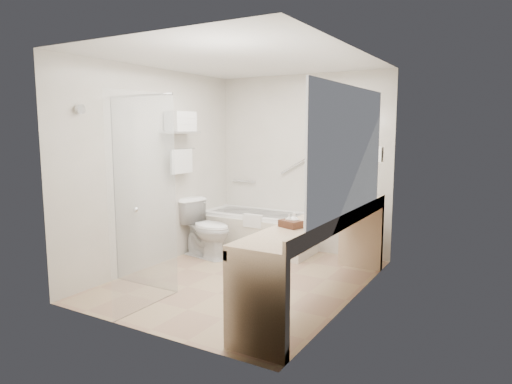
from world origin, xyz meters
The scene contains 25 objects.
floor centered at (0.00, 0.00, 0.00)m, with size 3.20×3.20×0.00m, color tan.
ceiling centered at (0.00, 0.00, 2.50)m, with size 2.60×3.20×0.10m, color silver.
wall_back centered at (0.00, 1.60, 1.25)m, with size 2.60×0.10×2.50m, color beige.
wall_front centered at (0.00, -1.60, 1.25)m, with size 2.60×0.10×2.50m, color beige.
wall_left centered at (-1.30, 0.00, 1.25)m, with size 0.10×3.20×2.50m, color beige.
wall_right centered at (1.30, 0.00, 1.25)m, with size 0.10×3.20×2.50m, color beige.
bathtub centered at (-0.50, 1.24, 0.28)m, with size 1.60×0.73×0.59m.
grab_bar_short centered at (-0.95, 1.56, 0.95)m, with size 0.03×0.03×0.40m, color silver.
grab_bar_long centered at (-0.05, 1.56, 1.25)m, with size 0.03×0.03×0.60m, color silver.
shower_enclosure centered at (-0.63, -0.93, 1.07)m, with size 0.96×0.91×2.11m.
towel_shelf centered at (-1.17, 0.35, 1.75)m, with size 0.24×0.55×0.81m.
vanity_counter centered at (1.02, -0.15, 0.64)m, with size 0.55×2.70×0.95m.
sink centered at (1.05, 0.25, 0.82)m, with size 0.40×0.52×0.14m, color white.
faucet centered at (1.20, 0.25, 0.93)m, with size 0.03×0.03×0.14m, color silver.
mirror centered at (1.29, -0.15, 1.55)m, with size 0.02×2.00×1.20m, color silver.
hairdryer_unit centered at (1.25, 1.05, 1.45)m, with size 0.08×0.10×0.18m, color white.
toilet centered at (-0.95, 0.58, 0.39)m, with size 0.44×0.79×0.78m, color white.
amenity_basket centered at (0.92, -0.64, 0.88)m, with size 0.20×0.13×0.07m, color #4F2B1C.
soap_bottle_a centered at (0.89, -0.62, 0.88)m, with size 0.05×0.12×0.05m, color white.
soap_bottle_b centered at (0.93, -0.59, 0.90)m, with size 0.10×0.13×0.10m, color white.
water_bottle_left centered at (0.95, 0.93, 0.94)m, with size 0.06×0.06×0.19m.
water_bottle_mid centered at (0.97, 0.90, 0.95)m, with size 0.07×0.07×0.22m.
water_bottle_right centered at (0.90, 1.10, 0.94)m, with size 0.06×0.06×0.19m.
drinking_glass_near centered at (0.96, 0.45, 0.90)m, with size 0.07×0.07×0.09m, color silver.
drinking_glass_far centered at (0.97, 0.98, 0.90)m, with size 0.08×0.08×0.10m, color silver.
Camera 1 is at (2.72, -4.35, 1.76)m, focal length 32.00 mm.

